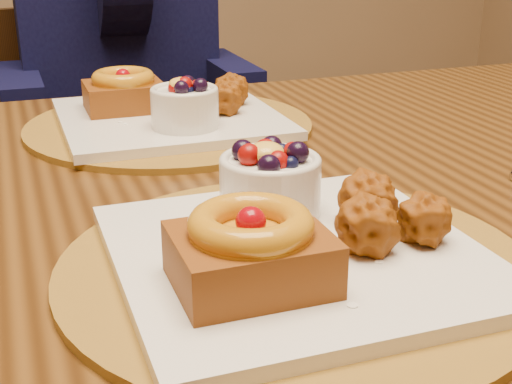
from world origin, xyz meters
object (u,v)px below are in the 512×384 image
at_px(chair_far, 56,195).
at_px(diner, 115,17).
at_px(place_setting_far, 168,113).
at_px(dining_table, 218,247).
at_px(place_setting_near, 292,241).

height_order(chair_far, diner, diner).
height_order(place_setting_far, diner, diner).
distance_m(dining_table, place_setting_far, 0.24).
xyz_separation_m(chair_far, diner, (0.15, 0.02, 0.36)).
relative_size(dining_table, chair_far, 1.89).
distance_m(place_setting_near, chair_far, 1.06).
relative_size(place_setting_near, diner, 0.49).
relative_size(dining_table, diner, 2.06).
distance_m(dining_table, diner, 0.82).
xyz_separation_m(place_setting_far, diner, (0.03, 0.59, 0.05)).
bearing_deg(dining_table, place_setting_far, 90.60).
distance_m(dining_table, place_setting_near, 0.24).
height_order(place_setting_near, chair_far, chair_far).
bearing_deg(place_setting_far, dining_table, -89.40).
xyz_separation_m(dining_table, chair_far, (-0.13, 0.79, -0.21)).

